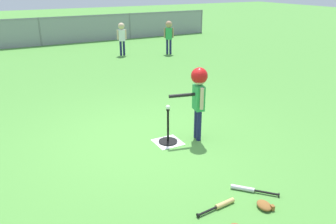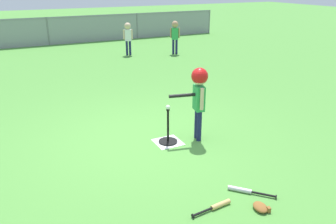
{
  "view_description": "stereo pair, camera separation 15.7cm",
  "coord_description": "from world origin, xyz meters",
  "views": [
    {
      "loc": [
        -2.14,
        -4.83,
        2.57
      ],
      "look_at": [
        0.33,
        -0.26,
        0.55
      ],
      "focal_mm": 36.38,
      "sensor_mm": 36.0,
      "label": 1
    },
    {
      "loc": [
        -2.0,
        -4.91,
        2.57
      ],
      "look_at": [
        0.33,
        -0.26,
        0.55
      ],
      "focal_mm": 36.38,
      "sensor_mm": 36.0,
      "label": 2
    }
  ],
  "objects": [
    {
      "name": "fielder_deep_left",
      "position": [
        2.28,
        6.83,
        0.75
      ],
      "size": [
        0.34,
        0.23,
        1.16
      ],
      "color": "#191E4C",
      "rests_on": "ground_plane"
    },
    {
      "name": "batting_tee",
      "position": [
        0.33,
        -0.26,
        0.09
      ],
      "size": [
        0.32,
        0.32,
        0.6
      ],
      "color": "black",
      "rests_on": "ground_plane"
    },
    {
      "name": "batter_child",
      "position": [
        0.84,
        -0.37,
        0.9
      ],
      "size": [
        0.64,
        0.35,
        1.26
      ],
      "color": "#191E4C",
      "rests_on": "ground_plane"
    },
    {
      "name": "spare_bat_wood",
      "position": [
        0.05,
        -2.13,
        0.03
      ],
      "size": [
        0.56,
        0.1,
        0.06
      ],
      "color": "#DBB266",
      "rests_on": "ground_plane"
    },
    {
      "name": "home_plate",
      "position": [
        0.33,
        -0.26,
        0.0
      ],
      "size": [
        0.44,
        0.44,
        0.01
      ],
      "primitive_type": "cube",
      "color": "white",
      "rests_on": "ground_plane"
    },
    {
      "name": "baseball_on_tee",
      "position": [
        0.33,
        -0.26,
        0.63
      ],
      "size": [
        0.07,
        0.07,
        0.07
      ],
      "primitive_type": "sphere",
      "color": "white",
      "rests_on": "batting_tee"
    },
    {
      "name": "fielder_near_right",
      "position": [
        3.88,
        6.24,
        0.77
      ],
      "size": [
        0.32,
        0.24,
        1.2
      ],
      "color": "#191E4C",
      "rests_on": "ground_plane"
    },
    {
      "name": "spare_bat_silver",
      "position": [
        0.56,
        -2.02,
        0.03
      ],
      "size": [
        0.46,
        0.49,
        0.06
      ],
      "color": "silver",
      "rests_on": "ground_plane"
    },
    {
      "name": "glove_near_bats",
      "position": [
        0.51,
        -2.39,
        0.04
      ],
      "size": [
        0.2,
        0.25,
        0.07
      ],
      "color": "brown",
      "rests_on": "ground_plane"
    },
    {
      "name": "outfield_fence",
      "position": [
        0.0,
        10.26,
        0.62
      ],
      "size": [
        16.06,
        0.06,
        1.15
      ],
      "color": "slate",
      "rests_on": "ground_plane"
    },
    {
      "name": "ground_plane",
      "position": [
        0.0,
        0.0,
        0.0
      ],
      "size": [
        60.0,
        60.0,
        0.0
      ],
      "primitive_type": "plane",
      "color": "#51933D"
    }
  ]
}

